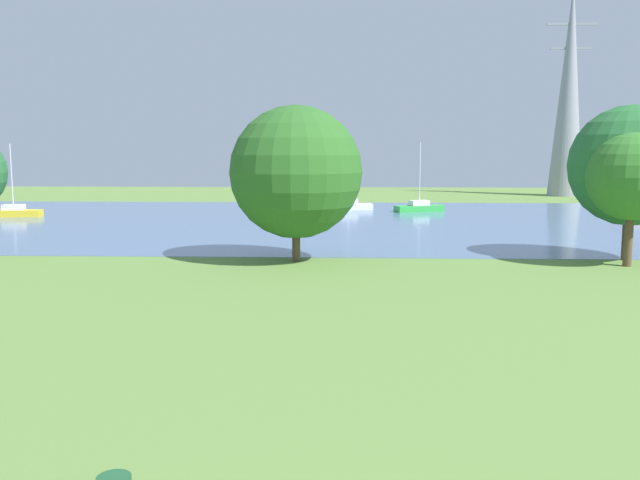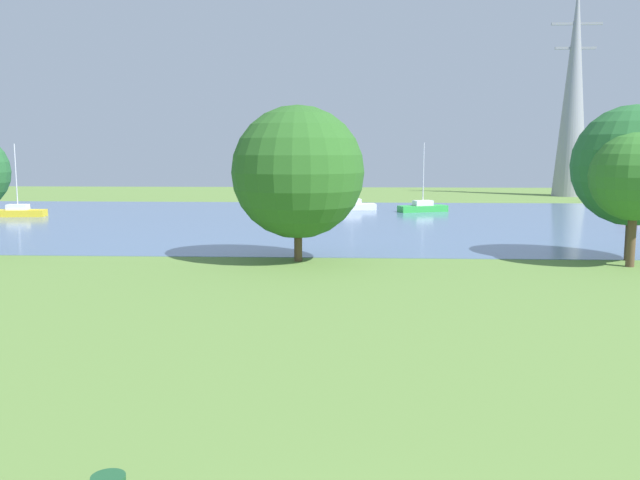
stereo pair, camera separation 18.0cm
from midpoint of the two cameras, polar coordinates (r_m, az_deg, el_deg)
ground_plane at (r=30.22m, az=2.93°, el=-3.93°), size 160.00×160.00×0.00m
water_surface at (r=57.93m, az=2.68°, el=1.63°), size 140.00×40.00×0.02m
sailboat_yellow at (r=67.28m, az=-24.41°, el=2.17°), size 4.94×2.04×6.54m
sailboat_white at (r=68.41m, az=2.32°, el=2.92°), size 5.00×2.44×5.57m
sailboat_green at (r=66.99m, az=8.26°, el=2.75°), size 5.02×3.05×6.70m
tree_mid_shore at (r=36.54m, az=-2.18°, el=5.71°), size 7.13×7.13×8.41m
tree_east_near at (r=38.38m, az=24.63°, el=4.87°), size 4.57×4.57×6.97m
tree_west_far at (r=40.55m, az=24.52°, el=5.71°), size 6.54×6.54×8.45m
electricity_pylon at (r=94.95m, az=20.14°, el=11.77°), size 6.40×4.40×27.33m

